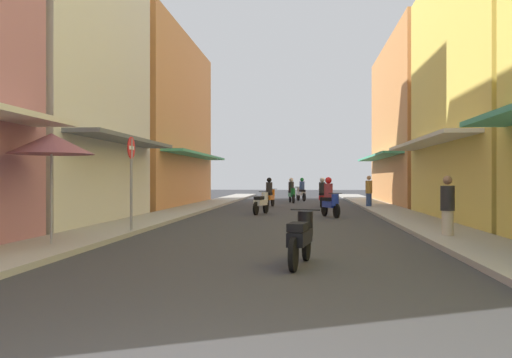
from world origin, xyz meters
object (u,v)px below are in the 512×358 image
Objects in this scene: motorbike_black at (301,237)px; pedestrian_crossing at (448,208)px; motorbike_green at (292,192)px; motorbike_red at (323,194)px; vendor_umbrella at (51,144)px; motorbike_white at (261,202)px; motorbike_silver at (301,191)px; street_sign_no_entry at (131,171)px; pedestrian_foreground at (369,192)px; motorbike_orange at (270,194)px; motorbike_blue at (330,199)px.

motorbike_black is 5.56m from pedestrian_crossing.
motorbike_green is 5.10m from motorbike_red.
motorbike_black is 5.92m from vendor_umbrella.
motorbike_green is (-0.81, 24.31, 0.20)m from motorbike_black.
vendor_umbrella reaches higher than motorbike_green.
motorbike_white is 1.02× the size of motorbike_silver.
street_sign_no_entry is at bearing 75.64° from vendor_umbrella.
motorbike_silver is at bearing 78.60° from vendor_umbrella.
motorbike_red is 2.63m from pedestrian_foreground.
street_sign_no_entry is (-8.19, 0.48, 0.92)m from pedestrian_crossing.
motorbike_orange and motorbike_blue have the same top height.
motorbike_blue is at bearing -109.54° from pedestrian_foreground.
motorbike_red is at bearing 65.63° from motorbike_white.
motorbike_red reaches higher than motorbike_black.
motorbike_orange and motorbike_silver have the same top height.
motorbike_orange is 2.82m from motorbike_red.
street_sign_no_entry reaches higher than motorbike_blue.
motorbike_silver is (1.61, 7.81, 0.00)m from motorbike_orange.
motorbike_red is at bearing 69.33° from street_sign_no_entry.
motorbike_white is at bearing -96.47° from motorbike_silver.
motorbike_black is 0.72× the size of vendor_umbrella.
vendor_umbrella is (-6.42, -10.25, 1.56)m from motorbike_blue.
motorbike_orange is 1.00× the size of motorbike_red.
vendor_umbrella is (-6.36, -17.81, 1.56)m from motorbike_red.
motorbike_blue is at bearing -81.51° from motorbike_green.
motorbike_orange is at bearing 78.71° from vendor_umbrella.
motorbike_black is 6.71m from street_sign_no_entry.
pedestrian_crossing is at bearing -80.34° from motorbike_red.
motorbike_silver is at bearing 111.30° from pedestrian_foreground.
motorbike_black is (1.84, -19.44, -0.20)m from motorbike_orange.
vendor_umbrella is at bearing -101.46° from motorbike_green.
motorbike_blue is (2.84, -1.44, 0.20)m from motorbike_white.
motorbike_silver is 23.32m from pedestrian_crossing.
motorbike_green is at bearing 91.90° from motorbike_black.
motorbike_orange is 18.14m from vendor_umbrella.
pedestrian_foreground is 15.68m from street_sign_no_entry.
street_sign_no_entry is at bearing 176.65° from pedestrian_crossing.
motorbike_silver and motorbike_red have the same top height.
motorbike_silver is (-1.27, 15.28, 0.00)m from motorbike_blue.
street_sign_no_entry is at bearing -107.94° from motorbike_white.
motorbike_white is 1.02× the size of motorbike_blue.
motorbike_blue is at bearing 52.03° from street_sign_no_entry.
pedestrian_crossing reaches higher than motorbike_green.
motorbike_blue is 0.65× the size of street_sign_no_entry.
motorbike_blue and motorbike_silver have the same top height.
motorbike_orange is 8.01m from motorbike_blue.
pedestrian_foreground is at bearing -13.05° from motorbike_orange.
motorbike_white is at bearing 72.97° from vendor_umbrella.
pedestrian_crossing is 0.60× the size of street_sign_no_entry.
pedestrian_foreground is at bearing 62.38° from vendor_umbrella.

